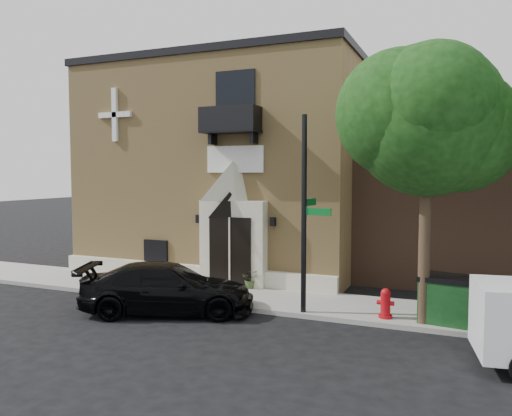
{
  "coord_description": "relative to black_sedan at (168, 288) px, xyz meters",
  "views": [
    {
      "loc": [
        6.97,
        -14.14,
        4.38
      ],
      "look_at": [
        0.24,
        2.0,
        3.15
      ],
      "focal_mm": 35.0,
      "sensor_mm": 36.0,
      "label": 1
    }
  ],
  "objects": [
    {
      "name": "ground",
      "position": [
        1.49,
        1.02,
        -0.78
      ],
      "size": [
        120.0,
        120.0,
        0.0
      ],
      "primitive_type": "plane",
      "color": "black",
      "rests_on": "ground"
    },
    {
      "name": "sidewalk",
      "position": [
        2.49,
        2.52,
        -0.71
      ],
      "size": [
        42.0,
        3.0,
        0.15
      ],
      "primitive_type": "cube",
      "color": "gray",
      "rests_on": "ground"
    },
    {
      "name": "church",
      "position": [
        -1.5,
        8.97,
        3.85
      ],
      "size": [
        12.2,
        11.01,
        9.3
      ],
      "color": "tan",
      "rests_on": "ground"
    },
    {
      "name": "street_tree_left",
      "position": [
        7.52,
        1.36,
        5.09
      ],
      "size": [
        4.97,
        4.38,
        7.77
      ],
      "color": "#38281C",
      "rests_on": "sidewalk"
    },
    {
      "name": "black_sedan",
      "position": [
        0.0,
        0.0,
        0.0
      ],
      "size": [
        5.8,
        4.03,
        1.56
      ],
      "primitive_type": "imported",
      "rotation": [
        0.0,
        0.0,
        1.95
      ],
      "color": "black",
      "rests_on": "ground"
    },
    {
      "name": "street_sign",
      "position": [
        4.06,
        1.25,
        2.37
      ],
      "size": [
        0.94,
        1.0,
        5.97
      ],
      "rotation": [
        0.0,
        0.0,
        -0.13
      ],
      "color": "black",
      "rests_on": "sidewalk"
    },
    {
      "name": "fire_hydrant",
      "position": [
        6.44,
        1.56,
        -0.2
      ],
      "size": [
        0.5,
        0.4,
        0.87
      ],
      "color": "#AC0A11",
      "rests_on": "sidewalk"
    },
    {
      "name": "dumpster",
      "position": [
        8.39,
        1.78,
        0.04
      ],
      "size": [
        2.16,
        1.41,
        1.32
      ],
      "rotation": [
        0.0,
        0.0,
        -0.14
      ],
      "color": "#0D3314",
      "rests_on": "sidewalk"
    },
    {
      "name": "planter",
      "position": [
        1.31,
        3.52,
        -0.29
      ],
      "size": [
        0.76,
        0.71,
        0.68
      ],
      "primitive_type": "imported",
      "rotation": [
        0.0,
        0.0,
        0.34
      ],
      "color": "#42582B",
      "rests_on": "sidewalk"
    }
  ]
}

